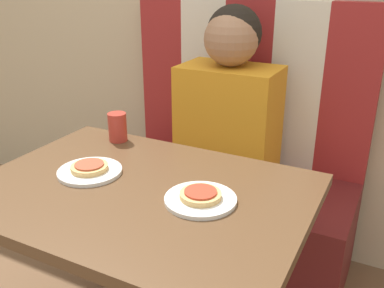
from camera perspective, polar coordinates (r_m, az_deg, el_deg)
booth_seat at (r=2.03m, az=4.42°, el=-10.22°), size 1.11×0.53×0.46m
booth_backrest at (r=1.99m, az=7.56°, el=7.95°), size 1.11×0.07×0.74m
dining_table at (r=1.31m, az=-6.84°, el=-9.68°), size 0.98×0.70×0.73m
person at (r=1.79m, az=5.03°, el=5.91°), size 0.40×0.26×0.73m
plate_left at (r=1.38m, az=-13.46°, el=-3.58°), size 0.20×0.20×0.01m
plate_right at (r=1.18m, az=1.14°, el=-7.41°), size 0.20×0.20×0.01m
pizza_left at (r=1.37m, az=-13.52°, el=-2.99°), size 0.12×0.12×0.02m
pizza_right at (r=1.18m, az=1.15°, el=-6.75°), size 0.12×0.12×0.02m
drinking_cup at (r=1.60m, az=-9.91°, el=2.24°), size 0.07×0.07×0.11m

